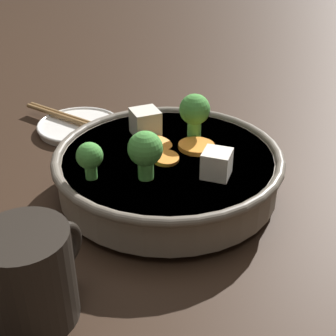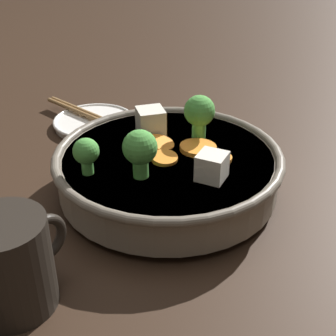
{
  "view_description": "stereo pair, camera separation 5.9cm",
  "coord_description": "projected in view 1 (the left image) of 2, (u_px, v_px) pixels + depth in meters",
  "views": [
    {
      "loc": [
        -0.43,
        -0.28,
        0.34
      ],
      "look_at": [
        0.0,
        0.0,
        0.04
      ],
      "focal_mm": 50.0,
      "sensor_mm": 36.0,
      "label": 1
    },
    {
      "loc": [
        -0.39,
        -0.33,
        0.34
      ],
      "look_at": [
        0.0,
        0.0,
        0.04
      ],
      "focal_mm": 50.0,
      "sensor_mm": 36.0,
      "label": 2
    }
  ],
  "objects": [
    {
      "name": "side_saucer",
      "position": [
        79.0,
        126.0,
        0.77
      ],
      "size": [
        0.14,
        0.14,
        0.01
      ],
      "color": "white",
      "rests_on": "ground_plane"
    },
    {
      "name": "ground_plane",
      "position": [
        168.0,
        193.0,
        0.61
      ],
      "size": [
        3.0,
        3.0,
        0.0
      ],
      "primitive_type": "plane",
      "color": "black"
    },
    {
      "name": "stirfry_bowl",
      "position": [
        168.0,
        166.0,
        0.59
      ],
      "size": [
        0.29,
        0.29,
        0.12
      ],
      "color": "slate",
      "rests_on": "ground_plane"
    },
    {
      "name": "chopsticks_pair",
      "position": [
        78.0,
        121.0,
        0.77
      ],
      "size": [
        0.02,
        0.24,
        0.01
      ],
      "color": "olive",
      "rests_on": "side_saucer"
    },
    {
      "name": "dark_mug",
      "position": [
        31.0,
        276.0,
        0.41
      ],
      "size": [
        0.11,
        0.08,
        0.09
      ],
      "color": "black",
      "rests_on": "ground_plane"
    }
  ]
}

